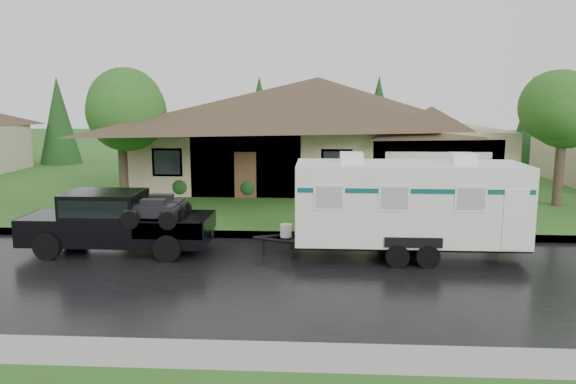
{
  "coord_description": "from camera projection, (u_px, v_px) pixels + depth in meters",
  "views": [
    {
      "loc": [
        2.2,
        -16.15,
        4.63
      ],
      "look_at": [
        1.12,
        2.0,
        1.6
      ],
      "focal_mm": 35.0,
      "sensor_mm": 36.0,
      "label": 1
    }
  ],
  "objects": [
    {
      "name": "pickup_truck",
      "position": [
        114.0,
        220.0,
        16.98
      ],
      "size": [
        5.59,
        2.12,
        1.86
      ],
      "color": "black",
      "rests_on": "ground"
    },
    {
      "name": "shrub_row",
      "position": [
        316.0,
        186.0,
        25.73
      ],
      "size": [
        13.6,
        1.0,
        1.0
      ],
      "color": "#143814",
      "rests_on": "lawn"
    },
    {
      "name": "tree_left_green",
      "position": [
        120.0,
        110.0,
        24.44
      ],
      "size": [
        3.49,
        3.49,
        5.78
      ],
      "color": "#382B1E",
      "rests_on": "lawn"
    },
    {
      "name": "tree_right_green",
      "position": [
        564.0,
        111.0,
        23.15
      ],
      "size": [
        3.47,
        3.47,
        5.74
      ],
      "color": "#382B1E",
      "rests_on": "lawn"
    },
    {
      "name": "lawn",
      "position": [
        282.0,
        181.0,
        31.55
      ],
      "size": [
        140.0,
        26.0,
        0.15
      ],
      "primitive_type": "cube",
      "color": "#2A541A",
      "rests_on": "ground"
    },
    {
      "name": "curb",
      "position": [
        255.0,
        235.0,
        19.0
      ],
      "size": [
        140.0,
        0.5,
        0.15
      ],
      "primitive_type": "cube",
      "color": "gray",
      "rests_on": "ground"
    },
    {
      "name": "travel_trailer",
      "position": [
        408.0,
        202.0,
        16.36
      ],
      "size": [
        6.89,
        2.42,
        3.09
      ],
      "color": "white",
      "rests_on": "ground"
    },
    {
      "name": "ground",
      "position": [
        247.0,
        255.0,
        16.79
      ],
      "size": [
        140.0,
        140.0,
        0.0
      ],
      "primitive_type": "plane",
      "color": "#2A541A",
      "rests_on": "ground"
    },
    {
      "name": "road",
      "position": [
        237.0,
        276.0,
        14.82
      ],
      "size": [
        140.0,
        8.0,
        0.01
      ],
      "primitive_type": "cube",
      "color": "black",
      "rests_on": "ground"
    },
    {
      "name": "house_main",
      "position": [
        323.0,
        119.0,
        29.69
      ],
      "size": [
        19.44,
        10.8,
        6.9
      ],
      "color": "tan",
      "rests_on": "lawn"
    }
  ]
}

